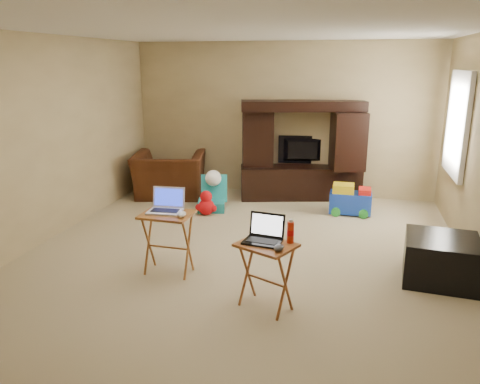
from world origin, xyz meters
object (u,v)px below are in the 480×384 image
(tray_table_left, at_px, (168,243))
(mouse_right, at_px, (279,248))
(push_toy, at_px, (350,199))
(laptop_right, at_px, (262,230))
(recliner, at_px, (170,175))
(water_bottle, at_px, (290,232))
(mouse_left, at_px, (182,214))
(plush_toy, at_px, (206,203))
(child_rocker, at_px, (211,193))
(tray_table_right, at_px, (266,276))
(laptop_left, at_px, (165,201))
(entertainment_center, at_px, (301,150))
(ottoman, at_px, (441,259))
(television, at_px, (303,150))

(tray_table_left, bearing_deg, mouse_right, -23.25)
(push_toy, distance_m, laptop_right, 3.11)
(recliner, bearing_deg, water_bottle, 115.09)
(push_toy, relative_size, laptop_right, 1.86)
(tray_table_left, xyz_separation_m, mouse_left, (0.19, -0.07, 0.36))
(plush_toy, bearing_deg, mouse_right, -60.11)
(recliner, xyz_separation_m, mouse_left, (1.29, -2.84, 0.33))
(water_bottle, bearing_deg, child_rocker, 120.64)
(child_rocker, distance_m, tray_table_right, 3.00)
(child_rocker, height_order, push_toy, child_rocker)
(tray_table_right, distance_m, laptop_left, 1.36)
(tray_table_right, bearing_deg, entertainment_center, 116.82)
(push_toy, height_order, ottoman, same)
(entertainment_center, distance_m, water_bottle, 3.60)
(laptop_left, relative_size, water_bottle, 1.81)
(recliner, height_order, mouse_right, recliner)
(child_rocker, distance_m, plush_toy, 0.25)
(tray_table_left, bearing_deg, plush_toy, 98.27)
(push_toy, bearing_deg, ottoman, -65.14)
(tray_table_left, bearing_deg, television, 75.34)
(push_toy, relative_size, mouse_right, 4.80)
(recliner, bearing_deg, plush_toy, 125.43)
(plush_toy, height_order, laptop_right, laptop_right)
(television, height_order, tray_table_right, television)
(recliner, bearing_deg, entertainment_center, 178.60)
(push_toy, bearing_deg, laptop_right, -104.01)
(recliner, xyz_separation_m, mouse_right, (2.37, -3.37, 0.29))
(ottoman, bearing_deg, tray_table_left, -169.81)
(recliner, relative_size, mouse_left, 8.30)
(push_toy, xyz_separation_m, water_bottle, (-0.50, -2.91, 0.49))
(child_rocker, relative_size, ottoman, 0.74)
(television, relative_size, tray_table_right, 1.29)
(recliner, xyz_separation_m, child_rocker, (0.90, -0.57, -0.10))
(tray_table_left, height_order, laptop_left, laptop_left)
(entertainment_center, height_order, laptop_right, entertainment_center)
(recliner, distance_m, child_rocker, 1.07)
(mouse_left, bearing_deg, tray_table_right, -23.54)
(push_toy, height_order, mouse_left, mouse_left)
(plush_toy, relative_size, tray_table_left, 0.56)
(tray_table_right, bearing_deg, child_rocker, 141.61)
(ottoman, height_order, mouse_right, mouse_right)
(water_bottle, bearing_deg, mouse_right, -109.29)
(plush_toy, xyz_separation_m, mouse_right, (1.48, -2.57, 0.47))
(push_toy, distance_m, mouse_right, 3.19)
(mouse_right, bearing_deg, laptop_right, 140.53)
(plush_toy, relative_size, push_toy, 0.61)
(mouse_right, bearing_deg, entertainment_center, 93.69)
(entertainment_center, height_order, laptop_left, entertainment_center)
(child_rocker, relative_size, water_bottle, 2.74)
(child_rocker, xyz_separation_m, plush_toy, (-0.01, -0.23, -0.08))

